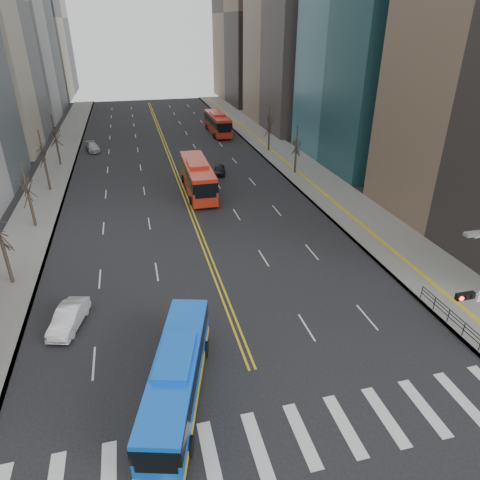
# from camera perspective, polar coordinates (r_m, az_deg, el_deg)

# --- Properties ---
(ground) EXTENTS (220.00, 220.00, 0.00)m
(ground) POSITION_cam_1_polar(r_m,az_deg,el_deg) (23.71, 5.33, -25.04)
(ground) COLOR black
(sidewalk_right) EXTENTS (7.00, 130.00, 0.15)m
(sidewalk_right) POSITION_cam_1_polar(r_m,az_deg,el_deg) (65.62, 6.97, 10.31)
(sidewalk_right) COLOR slate
(sidewalk_right) RESTS_ON ground
(sidewalk_left) EXTENTS (5.00, 130.00, 0.15)m
(sidewalk_left) POSITION_cam_1_polar(r_m,az_deg,el_deg) (62.42, -23.93, 7.31)
(sidewalk_left) COLOR slate
(sidewalk_left) RESTS_ON ground
(crosswalk) EXTENTS (26.70, 4.00, 0.01)m
(crosswalk) POSITION_cam_1_polar(r_m,az_deg,el_deg) (23.70, 5.33, -25.03)
(crosswalk) COLOR silver
(crosswalk) RESTS_ON ground
(centerline) EXTENTS (0.55, 100.00, 0.01)m
(centerline) POSITION_cam_1_polar(r_m,az_deg,el_deg) (71.28, -9.55, 11.42)
(centerline) COLOR gold
(centerline) RESTS_ON ground
(pedestrian_railing) EXTENTS (0.06, 6.06, 1.02)m
(pedestrian_railing) POSITION_cam_1_polar(r_m,az_deg,el_deg) (33.07, 26.09, -8.82)
(pedestrian_railing) COLOR black
(pedestrian_railing) RESTS_ON sidewalk_right
(street_trees) EXTENTS (35.20, 47.20, 7.60)m
(street_trees) POSITION_cam_1_polar(r_m,az_deg,el_deg) (50.09, -15.88, 9.97)
(street_trees) COLOR #2C221B
(street_trees) RESTS_ON ground
(blue_bus) EXTENTS (5.24, 10.96, 3.16)m
(blue_bus) POSITION_cam_1_polar(r_m,az_deg,el_deg) (24.46, -8.38, -17.39)
(blue_bus) COLOR blue
(blue_bus) RESTS_ON ground
(red_bus_near) EXTENTS (3.23, 12.35, 3.87)m
(red_bus_near) POSITION_cam_1_polar(r_m,az_deg,el_deg) (52.75, -5.69, 8.59)
(red_bus_near) COLOR red
(red_bus_near) RESTS_ON ground
(red_bus_far) EXTENTS (3.13, 12.13, 3.81)m
(red_bus_far) POSITION_cam_1_polar(r_m,az_deg,el_deg) (83.02, -3.02, 15.42)
(red_bus_far) COLOR red
(red_bus_far) RESTS_ON ground
(car_white) EXTENTS (2.67, 4.61, 1.44)m
(car_white) POSITION_cam_1_polar(r_m,az_deg,el_deg) (31.81, -21.87, -9.61)
(car_white) COLOR silver
(car_white) RESTS_ON ground
(car_dark_mid) EXTENTS (2.25, 3.85, 1.23)m
(car_dark_mid) POSITION_cam_1_polar(r_m,az_deg,el_deg) (59.69, -2.75, 9.33)
(car_dark_mid) COLOR black
(car_dark_mid) RESTS_ON ground
(car_silver) EXTENTS (2.71, 4.70, 1.28)m
(car_silver) POSITION_cam_1_polar(r_m,az_deg,el_deg) (75.02, -19.04, 11.62)
(car_silver) COLOR #AAAAAF
(car_silver) RESTS_ON ground
(car_dark_far) EXTENTS (2.86, 4.88, 1.28)m
(car_dark_far) POSITION_cam_1_polar(r_m,az_deg,el_deg) (97.95, -3.62, 16.30)
(car_dark_far) COLOR black
(car_dark_far) RESTS_ON ground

